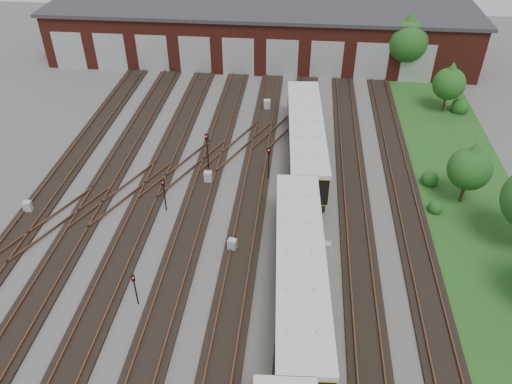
# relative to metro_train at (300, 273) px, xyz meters

# --- Properties ---
(ground) EXTENTS (120.00, 120.00, 0.00)m
(ground) POSITION_rel_metro_train_xyz_m (-6.00, -0.82, -2.02)
(ground) COLOR #44413F
(ground) RESTS_ON ground
(track_network) EXTENTS (30.40, 70.00, 0.33)m
(track_network) POSITION_rel_metro_train_xyz_m (-6.17, -0.23, -1.92)
(track_network) COLOR black
(track_network) RESTS_ON ground
(maintenance_shed) EXTENTS (51.00, 12.50, 6.35)m
(maintenance_shed) POSITION_rel_metro_train_xyz_m (-6.01, 39.15, 1.18)
(maintenance_shed) COLOR #581F16
(maintenance_shed) RESTS_ON ground
(grass_verge) EXTENTS (8.00, 55.00, 0.05)m
(grass_verge) POSITION_rel_metro_train_xyz_m (13.00, 9.18, -2.00)
(grass_verge) COLOR #1F4B19
(grass_verge) RESTS_ON ground
(metro_train) EXTENTS (3.85, 48.14, 3.31)m
(metro_train) POSITION_rel_metro_train_xyz_m (0.00, 0.00, 0.00)
(metro_train) COLOR black
(metro_train) RESTS_ON ground
(signal_mast_0) EXTENTS (0.26, 0.25, 2.49)m
(signal_mast_0) POSITION_rel_metro_train_xyz_m (-9.70, -1.60, -0.41)
(signal_mast_0) COLOR black
(signal_mast_0) RESTS_ON ground
(signal_mast_1) EXTENTS (0.27, 0.25, 2.78)m
(signal_mast_1) POSITION_rel_metro_train_xyz_m (-10.24, 7.60, -0.22)
(signal_mast_1) COLOR black
(signal_mast_1) RESTS_ON ground
(signal_mast_2) EXTENTS (0.28, 0.26, 3.07)m
(signal_mast_2) POSITION_rel_metro_train_xyz_m (-2.84, 12.39, -0.05)
(signal_mast_2) COLOR black
(signal_mast_2) RESTS_ON ground
(signal_mast_3) EXTENTS (0.30, 0.28, 3.50)m
(signal_mast_3) POSITION_rel_metro_train_xyz_m (-8.00, 13.31, 0.22)
(signal_mast_3) COLOR black
(signal_mast_3) RESTS_ON ground
(relay_cabinet_0) EXTENTS (0.65, 0.57, 0.96)m
(relay_cabinet_0) POSITION_rel_metro_train_xyz_m (-20.47, 6.33, -1.54)
(relay_cabinet_0) COLOR #A8ABAE
(relay_cabinet_0) RESTS_ON ground
(relay_cabinet_1) EXTENTS (0.63, 0.53, 1.03)m
(relay_cabinet_1) POSITION_rel_metro_train_xyz_m (-7.70, 11.49, -1.51)
(relay_cabinet_1) COLOR #A8ABAE
(relay_cabinet_1) RESTS_ON ground
(relay_cabinet_2) EXTENTS (0.66, 0.59, 0.94)m
(relay_cabinet_2) POSITION_rel_metro_train_xyz_m (-4.63, 3.72, -1.56)
(relay_cabinet_2) COLOR #A8ABAE
(relay_cabinet_2) RESTS_ON ground
(relay_cabinet_3) EXTENTS (0.72, 0.62, 1.08)m
(relay_cabinet_3) POSITION_rel_metro_train_xyz_m (-4.00, 24.86, -1.48)
(relay_cabinet_3) COLOR #A8ABAE
(relay_cabinet_3) RESTS_ON ground
(relay_cabinet_4) EXTENTS (0.61, 0.53, 0.95)m
(relay_cabinet_4) POSITION_rel_metro_train_xyz_m (1.77, 4.01, -1.55)
(relay_cabinet_4) COLOR #A8ABAE
(relay_cabinet_4) RESTS_ON ground
(tree_0) EXTENTS (4.65, 4.65, 7.70)m
(tree_0) POSITION_rel_metro_train_xyz_m (10.68, 34.18, 2.93)
(tree_0) COLOR #332817
(tree_0) RESTS_ON ground
(tree_1) EXTENTS (3.17, 3.17, 5.25)m
(tree_1) POSITION_rel_metro_train_xyz_m (13.87, 26.30, 1.35)
(tree_1) COLOR #332817
(tree_1) RESTS_ON ground
(tree_3) EXTENTS (3.23, 3.23, 5.35)m
(tree_3) POSITION_rel_metro_train_xyz_m (12.19, 10.95, 1.41)
(tree_3) COLOR #332817
(tree_3) RESTS_ON ground
(bush_0) EXTENTS (1.11, 1.11, 1.11)m
(bush_0) POSITION_rel_metro_train_xyz_m (10.00, 9.44, -1.47)
(bush_0) COLOR #144413
(bush_0) RESTS_ON ground
(bush_1) EXTENTS (1.36, 1.36, 1.36)m
(bush_1) POSITION_rel_metro_train_xyz_m (10.20, 13.08, -1.34)
(bush_1) COLOR #144413
(bush_1) RESTS_ON ground
(bush_2) EXTENTS (1.79, 1.79, 1.79)m
(bush_2) POSITION_rel_metro_train_xyz_m (15.50, 26.25, -1.13)
(bush_2) COLOR #144413
(bush_2) RESTS_ON ground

